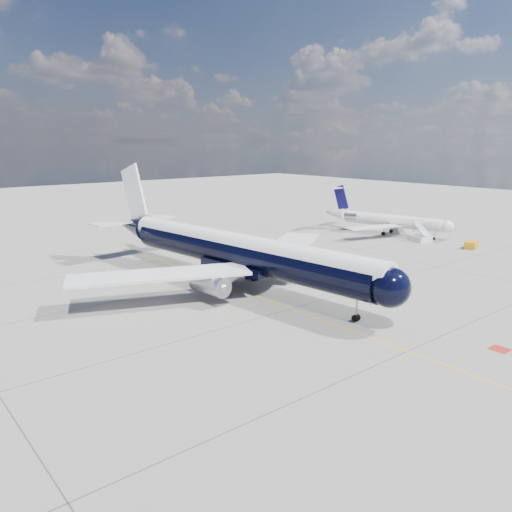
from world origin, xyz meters
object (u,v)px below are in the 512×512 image
at_px(main_airliner, 233,250).
at_px(regional_jet, 384,219).
at_px(boarding_stair, 421,238).
at_px(service_tug, 472,245).

xyz_separation_m(main_airliner, regional_jet, (45.57, 10.35, -1.70)).
relative_size(main_airliner, regional_jet, 1.89).
bearing_deg(boarding_stair, main_airliner, -163.44).
bearing_deg(main_airliner, boarding_stair, -4.31).
distance_m(regional_jet, boarding_stair, 9.63).
bearing_deg(service_tug, boarding_stair, 83.56).
bearing_deg(regional_jet, main_airliner, -178.35).
height_order(regional_jet, boarding_stair, regional_jet).
relative_size(main_airliner, boarding_stair, 12.92).
distance_m(main_airliner, boarding_stair, 44.63).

